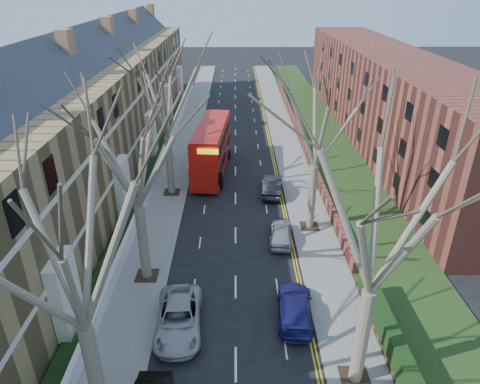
{
  "coord_description": "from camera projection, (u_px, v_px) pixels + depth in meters",
  "views": [
    {
      "loc": [
        0.06,
        -6.25,
        17.24
      ],
      "look_at": [
        0.34,
        21.3,
        3.47
      ],
      "focal_mm": 32.0,
      "sensor_mm": 36.0,
      "label": 1
    }
  ],
  "objects": [
    {
      "name": "pavement_left",
      "position": [
        182.0,
        149.0,
        48.1
      ],
      "size": [
        3.0,
        102.0,
        0.12
      ],
      "primitive_type": "cube",
      "color": "slate",
      "rests_on": "ground"
    },
    {
      "name": "pavement_right",
      "position": [
        289.0,
        149.0,
        48.21
      ],
      "size": [
        3.0,
        102.0,
        0.12
      ],
      "primitive_type": "cube",
      "color": "slate",
      "rests_on": "ground"
    },
    {
      "name": "terrace_left",
      "position": [
        84.0,
        124.0,
        38.43
      ],
      "size": [
        9.7,
        78.0,
        13.6
      ],
      "color": "#957F4B",
      "rests_on": "ground"
    },
    {
      "name": "flats_right",
      "position": [
        385.0,
        96.0,
        49.69
      ],
      "size": [
        13.97,
        54.0,
        10.0
      ],
      "color": "brown",
      "rests_on": "ground"
    },
    {
      "name": "front_wall_left",
      "position": [
        155.0,
        174.0,
        40.68
      ],
      "size": [
        0.3,
        78.0,
        1.0
      ],
      "color": "white",
      "rests_on": "ground"
    },
    {
      "name": "grass_verge_right",
      "position": [
        328.0,
        148.0,
        48.21
      ],
      "size": [
        6.0,
        102.0,
        0.06
      ],
      "color": "#223C15",
      "rests_on": "ground"
    },
    {
      "name": "tree_left_mid",
      "position": [
        65.0,
        234.0,
        14.34
      ],
      "size": [
        10.5,
        10.5,
        14.71
      ],
      "color": "brown",
      "rests_on": "ground"
    },
    {
      "name": "tree_left_far",
      "position": [
        131.0,
        142.0,
        23.43
      ],
      "size": [
        10.15,
        10.15,
        14.22
      ],
      "color": "brown",
      "rests_on": "ground"
    },
    {
      "name": "tree_left_dist",
      "position": [
        163.0,
        86.0,
        34.02
      ],
      "size": [
        10.5,
        10.5,
        14.71
      ],
      "color": "brown",
      "rests_on": "ground"
    },
    {
      "name": "tree_right_mid",
      "position": [
        384.0,
        205.0,
        16.23
      ],
      "size": [
        10.5,
        10.5,
        14.71
      ],
      "color": "brown",
      "rests_on": "ground"
    },
    {
      "name": "tree_right_far",
      "position": [
        319.0,
        111.0,
        28.9
      ],
      "size": [
        10.15,
        10.15,
        14.22
      ],
      "color": "brown",
      "rests_on": "ground"
    },
    {
      "name": "double_decker_bus",
      "position": [
        212.0,
        150.0,
        41.63
      ],
      "size": [
        3.54,
        11.47,
        4.71
      ],
      "rotation": [
        0.0,
        0.0,
        3.06
      ],
      "color": "#B9130D",
      "rests_on": "ground"
    },
    {
      "name": "car_left_far",
      "position": [
        179.0,
        318.0,
        23.21
      ],
      "size": [
        2.68,
        5.37,
        1.46
      ],
      "primitive_type": "imported",
      "rotation": [
        0.0,
        0.0,
        0.05
      ],
      "color": "#A3A3A8",
      "rests_on": "ground"
    },
    {
      "name": "car_right_near",
      "position": [
        295.0,
        307.0,
        24.06
      ],
      "size": [
        2.31,
        4.85,
        1.37
      ],
      "primitive_type": "imported",
      "rotation": [
        0.0,
        0.0,
        3.06
      ],
      "color": "navy",
      "rests_on": "ground"
    },
    {
      "name": "car_right_mid",
      "position": [
        281.0,
        233.0,
        31.09
      ],
      "size": [
        2.04,
        4.14,
        1.36
      ],
      "primitive_type": "imported",
      "rotation": [
        0.0,
        0.0,
        3.03
      ],
      "color": "#96989E",
      "rests_on": "ground"
    },
    {
      "name": "car_right_far",
      "position": [
        272.0,
        186.0,
        37.99
      ],
      "size": [
        2.14,
        4.71,
        1.5
      ],
      "primitive_type": "imported",
      "rotation": [
        0.0,
        0.0,
        3.02
      ],
      "color": "black",
      "rests_on": "ground"
    }
  ]
}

